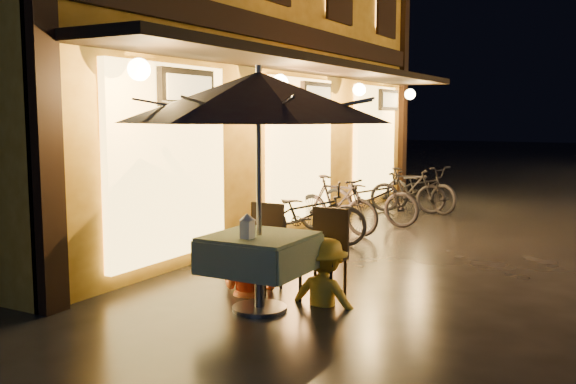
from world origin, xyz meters
The scene contains 14 objects.
ground centered at (0.00, 0.00, 0.00)m, with size 90.00×90.00×0.00m, color black.
west_building centered at (-5.72, 4.00, 3.71)m, with size 5.90×11.40×7.40m.
cafe_table centered at (-1.66, -0.30, 0.59)m, with size 0.99×0.99×0.78m.
patio_umbrella centered at (-1.66, -0.30, 2.15)m, with size 2.76×2.76×2.46m.
cafe_chair_left centered at (-2.06, 0.44, 0.54)m, with size 0.42×0.42×0.97m.
cafe_chair_right centered at (-1.26, 0.44, 0.54)m, with size 0.42×0.42×0.97m.
table_lantern centered at (-1.66, -0.52, 0.92)m, with size 0.16×0.16×0.25m.
person_orange centered at (-2.10, 0.23, 0.74)m, with size 0.72×0.56×1.48m, color orange.
person_yellow centered at (-1.18, 0.23, 0.68)m, with size 0.88×0.51×1.36m, color yellow.
bicycle_0 centered at (-2.73, 2.84, 0.48)m, with size 0.64×1.84×0.96m, color black.
bicycle_1 centered at (-2.75, 3.99, 0.49)m, with size 0.46×1.62×0.97m, color black.
bicycle_2 centered at (-2.60, 5.05, 0.50)m, with size 0.66×1.89×0.99m, color black.
bicycle_3 centered at (-2.44, 6.79, 0.46)m, with size 0.43×1.53×0.92m, color black.
bicycle_4 centered at (-2.27, 7.08, 0.48)m, with size 0.64×1.82×0.96m, color black.
Camera 1 is at (1.65, -5.72, 1.97)m, focal length 40.00 mm.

